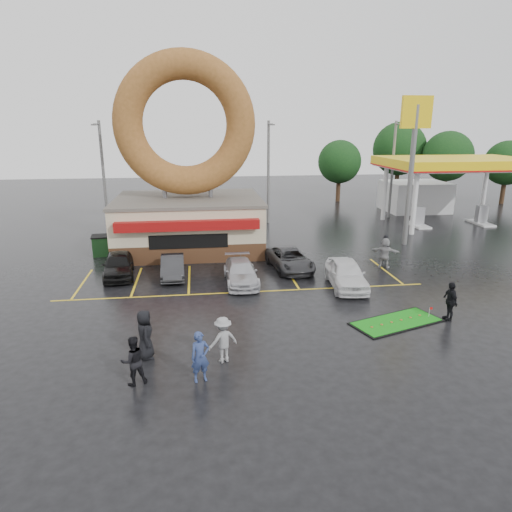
{
  "coord_description": "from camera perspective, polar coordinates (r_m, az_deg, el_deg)",
  "views": [
    {
      "loc": [
        -2.38,
        -19.49,
        8.69
      ],
      "look_at": [
        0.52,
        2.73,
        2.2
      ],
      "focal_mm": 32.0,
      "sensor_mm": 36.0,
      "label": 1
    }
  ],
  "objects": [
    {
      "name": "ground",
      "position": [
        21.47,
        -0.43,
        -7.72
      ],
      "size": [
        120.0,
        120.0,
        0.0
      ],
      "primitive_type": "plane",
      "color": "black",
      "rests_on": "ground"
    },
    {
      "name": "donut_shop",
      "position": [
        32.74,
        -8.54,
        8.56
      ],
      "size": [
        10.2,
        8.7,
        13.5
      ],
      "color": "#472B19",
      "rests_on": "ground"
    },
    {
      "name": "gas_station",
      "position": [
        46.48,
        21.68,
        8.87
      ],
      "size": [
        12.3,
        13.65,
        5.9
      ],
      "color": "silver",
      "rests_on": "ground"
    },
    {
      "name": "shell_sign",
      "position": [
        35.07,
        19.11,
        13.15
      ],
      "size": [
        2.2,
        0.36,
        10.6
      ],
      "color": "slate",
      "rests_on": "ground"
    },
    {
      "name": "streetlight_left",
      "position": [
        40.33,
        -18.56,
        9.77
      ],
      "size": [
        0.4,
        2.21,
        9.0
      ],
      "color": "slate",
      "rests_on": "ground"
    },
    {
      "name": "streetlight_mid",
      "position": [
        41.09,
        1.57,
        10.69
      ],
      "size": [
        0.4,
        2.21,
        9.0
      ],
      "color": "slate",
      "rests_on": "ground"
    },
    {
      "name": "streetlight_right",
      "position": [
        45.47,
        16.74,
        10.56
      ],
      "size": [
        0.4,
        2.21,
        9.0
      ],
      "color": "slate",
      "rests_on": "ground"
    },
    {
      "name": "tree_far_a",
      "position": [
        57.16,
        22.84,
        11.41
      ],
      "size": [
        5.6,
        5.6,
        8.0
      ],
      "color": "#332114",
      "rests_on": "ground"
    },
    {
      "name": "tree_far_b",
      "position": [
        58.77,
        28.89,
        10.14
      ],
      "size": [
        4.9,
        4.9,
        7.0
      ],
      "color": "#332114",
      "rests_on": "ground"
    },
    {
      "name": "tree_far_c",
      "position": [
        58.85,
        17.5,
        12.66
      ],
      "size": [
        6.3,
        6.3,
        9.0
      ],
      "color": "#332114",
      "rests_on": "ground"
    },
    {
      "name": "tree_far_d",
      "position": [
        54.19,
        10.4,
        11.5
      ],
      "size": [
        4.9,
        4.9,
        7.0
      ],
      "color": "#332114",
      "rests_on": "ground"
    },
    {
      "name": "car_black",
      "position": [
        28.07,
        -16.83,
        -1.05
      ],
      "size": [
        2.2,
        4.42,
        1.45
      ],
      "primitive_type": "imported",
      "rotation": [
        0.0,
        0.0,
        0.12
      ],
      "color": "black",
      "rests_on": "ground"
    },
    {
      "name": "car_dgrey",
      "position": [
        27.27,
        -10.38,
        -1.32
      ],
      "size": [
        1.48,
        3.86,
        1.26
      ],
      "primitive_type": "imported",
      "rotation": [
        0.0,
        0.0,
        0.04
      ],
      "color": "#29292B",
      "rests_on": "ground"
    },
    {
      "name": "car_silver",
      "position": [
        25.8,
        -1.91,
        -2.06
      ],
      "size": [
        1.82,
        4.37,
        1.26
      ],
      "primitive_type": "imported",
      "rotation": [
        0.0,
        0.0,
        0.01
      ],
      "color": "#B7B7BC",
      "rests_on": "ground"
    },
    {
      "name": "car_grey",
      "position": [
        28.28,
        4.24,
        -0.42
      ],
      "size": [
        2.66,
        4.84,
        1.28
      ],
      "primitive_type": "imported",
      "rotation": [
        0.0,
        0.0,
        0.12
      ],
      "color": "#323235",
      "rests_on": "ground"
    },
    {
      "name": "car_white",
      "position": [
        25.6,
        11.21,
        -2.19
      ],
      "size": [
        2.23,
        4.66,
        1.54
      ],
      "primitive_type": "imported",
      "rotation": [
        0.0,
        0.0,
        -0.09
      ],
      "color": "silver",
      "rests_on": "ground"
    },
    {
      "name": "person_blue",
      "position": [
        16.32,
        -6.99,
        -12.4
      ],
      "size": [
        0.77,
        0.61,
        1.85
      ],
      "primitive_type": "imported",
      "rotation": [
        0.0,
        0.0,
        0.28
      ],
      "color": "navy",
      "rests_on": "ground"
    },
    {
      "name": "person_blackjkt",
      "position": [
        16.58,
        -15.1,
        -12.52
      ],
      "size": [
        1.05,
        0.94,
        1.78
      ],
      "primitive_type": "imported",
      "rotation": [
        0.0,
        0.0,
        3.51
      ],
      "color": "black",
      "rests_on": "ground"
    },
    {
      "name": "person_hoodie",
      "position": [
        17.45,
        -4.14,
        -10.4
      ],
      "size": [
        1.33,
        1.07,
        1.8
      ],
      "primitive_type": "imported",
      "rotation": [
        0.0,
        0.0,
        3.54
      ],
      "color": "gray",
      "rests_on": "ground"
    },
    {
      "name": "person_bystander",
      "position": [
        18.13,
        -13.72,
        -9.52
      ],
      "size": [
        0.79,
        1.05,
        1.96
      ],
      "primitive_type": "imported",
      "rotation": [
        0.0,
        0.0,
        1.76
      ],
      "color": "black",
      "rests_on": "ground"
    },
    {
      "name": "person_cameraman",
      "position": [
        22.74,
        23.09,
        -5.2
      ],
      "size": [
        0.48,
        1.08,
        1.83
      ],
      "primitive_type": "imported",
      "rotation": [
        0.0,
        0.0,
        -1.6
      ],
      "color": "black",
      "rests_on": "ground"
    },
    {
      "name": "person_walker_near",
      "position": [
        29.64,
        15.8,
        0.4
      ],
      "size": [
        1.83,
        1.33,
        1.91
      ],
      "primitive_type": "imported",
      "rotation": [
        0.0,
        0.0,
        2.65
      ],
      "color": "#939396",
      "rests_on": "ground"
    },
    {
      "name": "person_walker_far",
      "position": [
        31.27,
        15.81,
        1.03
      ],
      "size": [
        0.74,
        0.73,
        1.72
      ],
      "primitive_type": "imported",
      "rotation": [
        0.0,
        0.0,
        2.38
      ],
      "color": "black",
      "rests_on": "ground"
    },
    {
      "name": "dumpster",
      "position": [
        33.03,
        -18.17,
        1.24
      ],
      "size": [
        1.94,
        1.42,
        1.3
      ],
      "primitive_type": "cube",
      "rotation": [
        0.0,
        0.0,
        0.13
      ],
      "color": "#1B461E",
      "rests_on": "ground"
    },
    {
      "name": "putting_green",
      "position": [
        21.91,
        17.14,
        -7.88
      ],
      "size": [
        4.57,
        3.1,
        0.53
      ],
      "color": "black",
      "rests_on": "ground"
    }
  ]
}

